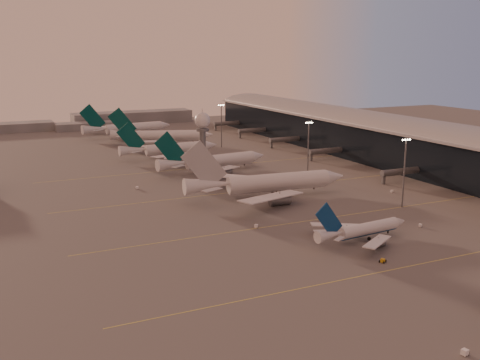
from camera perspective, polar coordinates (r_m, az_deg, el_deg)
name	(u,v)px	position (r m, az deg, el deg)	size (l,w,h in m)	color
ground	(377,294)	(133.93, 13.76, -11.17)	(700.00, 700.00, 0.00)	#545252
taxiway_markings	(342,215)	(192.93, 10.32, -3.49)	(180.00, 185.25, 0.02)	gold
terminal	(412,145)	(279.94, 17.03, 3.46)	(57.00, 362.00, 23.04)	black
radar_tower	(203,133)	(232.11, -3.82, 4.75)	(6.40, 6.40, 31.10)	#55575C
mast_b	(404,169)	(204.21, 16.36, 1.07)	(3.60, 0.56, 25.00)	#55575C
mast_c	(308,147)	(244.53, 6.95, 3.39)	(3.60, 0.56, 25.00)	#55575C
mast_d	(221,123)	(322.63, -1.90, 5.78)	(3.60, 0.56, 25.00)	#55575C
distant_horizon	(98,121)	(429.82, -14.23, 5.86)	(165.00, 37.50, 9.00)	slate
narrowbody_mid	(363,232)	(167.57, 12.35, -5.14)	(34.51, 27.44, 13.49)	silver
widebody_white	(268,186)	(212.42, 2.87, -0.66)	(65.59, 52.33, 23.08)	silver
greentail_a	(214,164)	(257.26, -2.70, 1.65)	(56.00, 45.03, 20.36)	silver
greentail_b	(170,151)	(293.67, -7.12, 2.95)	(53.91, 43.52, 19.58)	silver
greentail_c	(163,138)	(335.84, -7.87, 4.25)	(58.61, 46.54, 22.15)	silver
greentail_d	(128,130)	(373.06, -11.29, 4.98)	(60.85, 48.87, 22.15)	silver
gsv_truck_a	(467,349)	(114.01, 22.03, -15.58)	(6.16, 3.09, 2.38)	white
gsv_tug_mid	(383,261)	(152.57, 14.29, -7.96)	(3.28, 3.91, 0.96)	gold
gsv_truck_b	(421,224)	(185.91, 17.90, -4.24)	(5.09, 3.57, 1.94)	white
gsv_truck_c	(257,224)	(176.16, 1.69, -4.49)	(5.16, 5.46, 2.24)	white
gsv_catering_b	(393,188)	(226.91, 15.24, -0.76)	(5.01, 2.89, 3.87)	white
gsv_tug_far	(278,191)	(220.22, 3.89, -1.12)	(3.40, 4.10, 1.01)	white
gsv_truck_d	(137,186)	(228.66, -10.43, -0.61)	(3.00, 5.90, 2.27)	white
gsv_tug_hangar	(236,161)	(280.25, -0.43, 1.96)	(4.34, 3.56, 1.07)	#5B5D60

